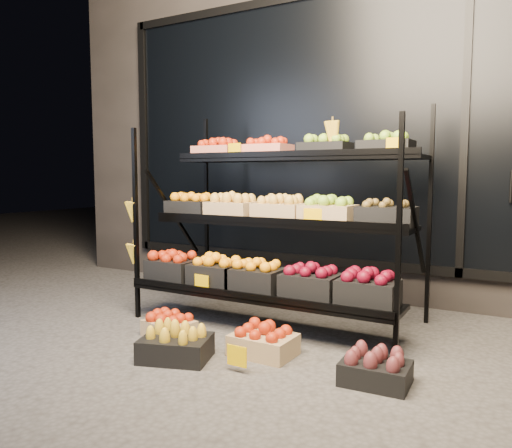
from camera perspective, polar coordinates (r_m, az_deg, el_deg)
The scene contains 9 objects.
ground at distance 3.45m, azimuth -2.42°, elevation -13.62°, with size 24.00×24.00×0.00m, color #514F4C.
building at distance 5.66m, azimuth 11.70°, elevation 11.72°, with size 6.00×2.08×3.50m.
display_rack at distance 3.80m, azimuth 2.09°, elevation 0.35°, with size 2.18×1.02×1.66m.
tag_floor_a at distance 3.29m, azimuth -10.81°, elevation -13.57°, with size 0.13×0.01×0.12m, color #E6AF00.
tag_floor_b at distance 2.98m, azimuth -2.20°, elevation -15.55°, with size 0.13×0.01×0.12m, color #E6AF00.
floor_crate_left at distance 3.63m, azimuth -9.90°, elevation -11.30°, with size 0.38×0.31×0.18m.
floor_crate_midleft at distance 3.20m, azimuth -9.17°, elevation -13.40°, with size 0.49×0.42×0.21m.
floor_crate_midright at distance 3.24m, azimuth 0.86°, elevation -13.20°, with size 0.40×0.30×0.20m.
floor_crate_right at distance 2.90m, azimuth 13.50°, elevation -15.75°, with size 0.37×0.28×0.19m.
Camera 1 is at (1.71, -2.77, 1.14)m, focal length 35.00 mm.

